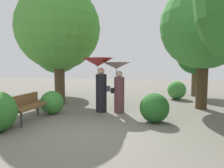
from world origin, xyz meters
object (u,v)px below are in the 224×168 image
at_px(person_right, 118,78).
at_px(tree_mid_left, 58,46).
at_px(person_left, 99,73).
at_px(tree_near_left, 58,21).
at_px(park_bench, 28,105).
at_px(tree_mid_right, 205,18).
at_px(tree_near_right, 195,53).

height_order(person_right, tree_mid_left, tree_mid_left).
relative_size(person_left, tree_near_left, 0.35).
height_order(tree_near_left, tree_mid_left, tree_near_left).
bearing_deg(park_bench, tree_mid_right, -60.76).
bearing_deg(tree_near_left, tree_mid_left, 113.17).
distance_m(person_right, park_bench, 3.18).
bearing_deg(tree_mid_right, park_bench, -156.18).
xyz_separation_m(person_left, park_bench, (-1.99, -1.54, -0.94)).
distance_m(person_right, tree_mid_left, 5.75).
relative_size(person_left, person_right, 1.09).
relative_size(person_right, tree_near_right, 0.52).
bearing_deg(person_left, tree_mid_right, -75.11).
xyz_separation_m(tree_near_right, tree_mid_right, (-0.56, -3.42, 1.17)).
bearing_deg(tree_near_left, person_left, -32.24).
height_order(person_right, park_bench, person_right).
xyz_separation_m(park_bench, tree_mid_left, (-1.20, 5.48, 2.33)).
height_order(person_right, tree_mid_right, tree_mid_right).
xyz_separation_m(person_right, tree_near_left, (-2.75, 1.31, 2.37)).
xyz_separation_m(tree_near_left, tree_mid_right, (6.02, -0.21, -0.08)).
relative_size(person_right, tree_near_left, 0.32).
xyz_separation_m(person_right, tree_mid_right, (3.27, 1.10, 2.29)).
relative_size(tree_near_right, tree_mid_left, 0.82).
bearing_deg(park_bench, tree_near_left, 6.73).
xyz_separation_m(park_bench, tree_near_left, (-0.06, 2.84, 3.14)).
bearing_deg(tree_mid_right, tree_near_left, 178.01).
xyz_separation_m(park_bench, tree_near_right, (6.51, 6.05, 1.89)).
relative_size(park_bench, tree_mid_right, 0.28).
relative_size(person_left, park_bench, 1.31).
height_order(person_left, person_right, person_left).
distance_m(person_right, tree_mid_right, 4.14).
height_order(person_left, park_bench, person_left).
bearing_deg(tree_mid_left, park_bench, -77.68).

